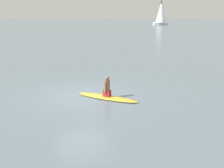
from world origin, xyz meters
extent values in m
plane|color=slate|center=(0.00, 0.00, 0.00)|extent=(400.00, 400.00, 0.00)
ellipsoid|color=gold|center=(-0.86, 0.93, 0.05)|extent=(2.24, 2.75, 0.10)
cube|color=#A51E23|center=(-0.86, 0.93, 0.25)|extent=(0.37, 0.39, 0.28)
cylinder|color=brown|center=(-0.86, 0.93, 0.60)|extent=(0.37, 0.37, 0.47)
sphere|color=brown|center=(-0.86, 0.93, 0.92)|extent=(0.19, 0.19, 0.19)
cylinder|color=brown|center=(-0.73, 1.02, 0.54)|extent=(0.11, 0.11, 0.52)
cylinder|color=brown|center=(-0.99, 0.83, 0.54)|extent=(0.11, 0.11, 0.52)
cube|color=silver|center=(-50.87, -62.28, 0.44)|extent=(5.07, 2.95, 0.87)
cylinder|color=#4C4238|center=(-50.87, -62.28, 4.65)|extent=(0.39, 0.39, 7.55)
cone|color=white|center=(-50.87, -62.28, 4.20)|extent=(4.32, 4.32, 6.64)
camera|label=1|loc=(3.90, 10.96, 3.65)|focal=41.91mm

